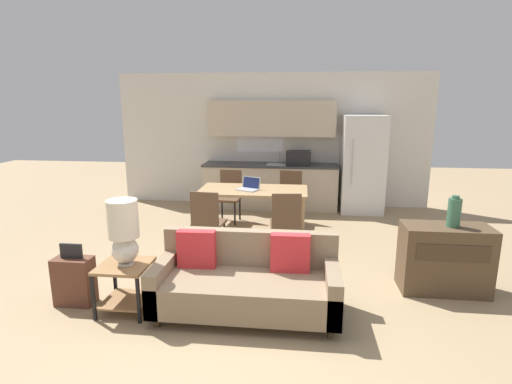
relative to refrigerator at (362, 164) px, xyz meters
name	(u,v)px	position (x,y,z in m)	size (l,w,h in m)	color
ground_plane	(236,315)	(-1.80, -4.21, -0.94)	(20.00, 20.00, 0.00)	#9E8460
wall_back	(272,140)	(-1.80, 0.42, 0.41)	(6.40, 0.07, 2.70)	silver
kitchen_counter	(271,166)	(-1.79, 0.12, -0.10)	(2.71, 0.65, 2.15)	beige
refrigerator	(362,164)	(0.00, 0.00, 0.00)	(0.80, 0.78, 1.88)	white
dining_table	(253,193)	(-1.92, -1.73, -0.23)	(1.70, 0.88, 0.77)	tan
couch	(247,281)	(-1.70, -4.11, -0.61)	(1.84, 0.80, 0.81)	#3D2D1E
side_table	(125,279)	(-2.94, -4.23, -0.59)	(0.50, 0.50, 0.51)	olive
table_lamp	(124,230)	(-2.92, -4.23, -0.07)	(0.30, 0.30, 0.67)	silver
credenza	(444,259)	(0.46, -3.40, -0.55)	(0.95, 0.46, 0.77)	brown
vase	(454,212)	(0.50, -3.41, 0.00)	(0.14, 0.14, 0.35)	#336047
dining_chair_near_right	(286,221)	(-1.37, -2.53, -0.44)	(0.46, 0.46, 0.92)	brown
dining_chair_far_right	(290,195)	(-1.37, -0.90, -0.44)	(0.47, 0.47, 0.92)	brown
dining_chair_far_left	(229,194)	(-2.46, -0.94, -0.44)	(0.46, 0.46, 0.92)	brown
dining_chair_near_left	(207,219)	(-2.47, -2.57, -0.44)	(0.46, 0.46, 0.92)	brown
laptop	(249,187)	(-1.99, -1.77, -0.12)	(0.40, 0.37, 0.20)	#B7BABC
suitcase	(74,280)	(-3.55, -4.17, -0.67)	(0.40, 0.22, 0.68)	brown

